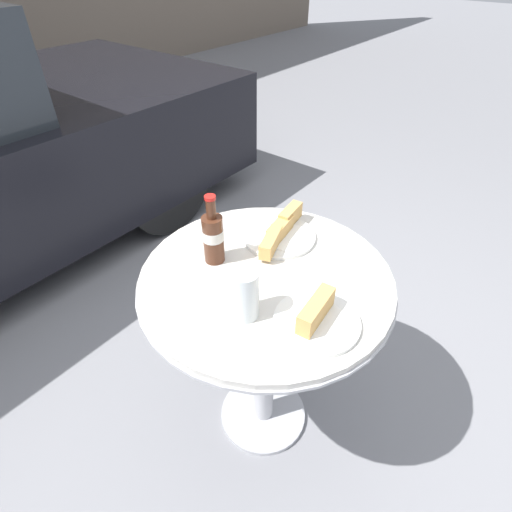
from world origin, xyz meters
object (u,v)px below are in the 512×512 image
(cola_bottle_left, at_px, (213,236))
(drinking_glass, at_px, (245,296))
(bistro_table, at_px, (265,312))
(lunch_plate_near, at_px, (280,232))
(lunch_plate_far, at_px, (316,318))

(cola_bottle_left, height_order, drinking_glass, cola_bottle_left)
(bistro_table, relative_size, lunch_plate_near, 2.71)
(bistro_table, relative_size, drinking_glass, 5.34)
(lunch_plate_near, bearing_deg, cola_bottle_left, 157.42)
(bistro_table, height_order, cola_bottle_left, cola_bottle_left)
(drinking_glass, bearing_deg, lunch_plate_near, 21.31)
(bistro_table, height_order, lunch_plate_near, lunch_plate_near)
(cola_bottle_left, height_order, lunch_plate_far, cola_bottle_left)
(cola_bottle_left, bearing_deg, bistro_table, -75.65)
(lunch_plate_near, bearing_deg, bistro_table, -156.22)
(bistro_table, distance_m, lunch_plate_far, 0.28)
(lunch_plate_near, distance_m, lunch_plate_far, 0.37)
(lunch_plate_far, bearing_deg, drinking_glass, 119.00)
(drinking_glass, xyz_separation_m, lunch_plate_far, (0.09, -0.16, -0.05))
(cola_bottle_left, height_order, lunch_plate_near, cola_bottle_left)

